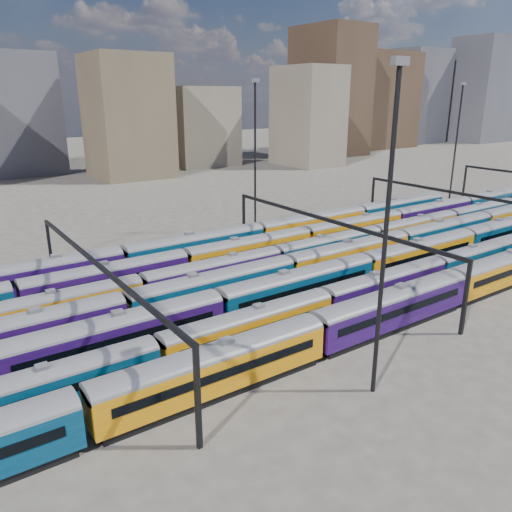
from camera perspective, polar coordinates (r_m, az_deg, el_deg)
ground at (r=61.03m, az=1.11°, el=-4.34°), size 500.00×500.00×0.00m
rake_0 at (r=46.22m, az=6.73°, el=-8.45°), size 125.28×3.06×5.15m
rake_1 at (r=66.77m, az=19.96°, el=-1.23°), size 113.09×2.76×4.63m
rake_2 at (r=51.28m, az=-4.34°, el=-5.56°), size 127.04×3.10×5.22m
rake_3 at (r=68.72m, az=10.59°, el=0.34°), size 104.55×3.06×5.16m
rake_4 at (r=66.93m, az=2.33°, el=-0.06°), size 114.35×2.79×4.69m
rake_5 at (r=76.21m, az=5.68°, el=2.26°), size 121.72×2.97×5.00m
rake_6 at (r=71.48m, az=-6.82°, el=1.31°), size 108.44×3.18×5.36m
gantry_1 at (r=50.32m, az=-17.68°, el=-1.91°), size 0.35×40.35×8.03m
gantry_2 at (r=64.94m, az=8.33°, el=3.18°), size 0.35×40.35×8.03m
gantry_3 at (r=87.76m, az=22.96°, el=5.81°), size 0.35×40.35×8.03m
mast_2 at (r=37.91m, az=14.67°, el=3.33°), size 1.40×0.50×25.60m
mast_3 at (r=85.21m, az=-0.10°, el=11.79°), size 1.40×0.50×25.60m
mast_5 at (r=118.43m, az=21.94°, el=12.28°), size 1.40×0.50×25.60m
skyline at (r=204.80m, az=7.97°, el=17.18°), size 399.22×60.48×50.03m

